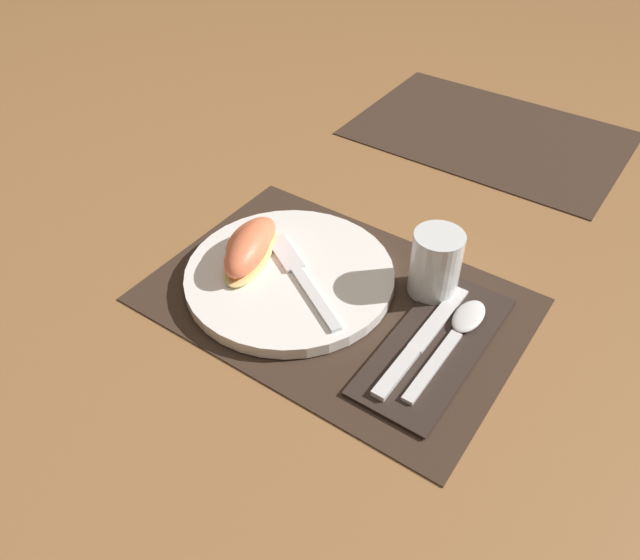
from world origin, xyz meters
TOP-DOWN VIEW (x-y plane):
  - ground_plane at (0.00, 0.00)m, footprint 3.00×3.00m
  - placemat at (0.00, 0.00)m, footprint 0.46×0.32m
  - placemat_far at (-0.01, 0.52)m, footprint 0.46×0.32m
  - plate at (-0.07, -0.01)m, footprint 0.27×0.27m
  - juice_glass at (0.09, 0.08)m, footprint 0.06×0.06m
  - napkin at (0.14, -0.00)m, footprint 0.10×0.25m
  - knife at (0.13, -0.01)m, footprint 0.02×0.21m
  - spoon at (0.16, 0.03)m, footprint 0.03×0.19m
  - fork at (-0.05, -0.00)m, footprint 0.18×0.11m
  - citrus_wedge_0 at (-0.14, -0.00)m, footprint 0.05×0.10m
  - citrus_wedge_1 at (-0.12, -0.02)m, footprint 0.09×0.13m

SIDE VIEW (x-z plane):
  - ground_plane at x=0.00m, z-range 0.00..0.00m
  - placemat at x=0.00m, z-range 0.00..0.00m
  - placemat_far at x=-0.01m, z-range 0.00..0.00m
  - napkin at x=0.14m, z-range 0.00..0.01m
  - knife at x=0.13m, z-range 0.01..0.01m
  - spoon at x=0.16m, z-range 0.01..0.02m
  - plate at x=-0.07m, z-range 0.00..0.02m
  - fork at x=-0.05m, z-range 0.02..0.02m
  - citrus_wedge_0 at x=-0.14m, z-range 0.02..0.06m
  - citrus_wedge_1 at x=-0.12m, z-range 0.02..0.06m
  - juice_glass at x=0.09m, z-range 0.00..0.09m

